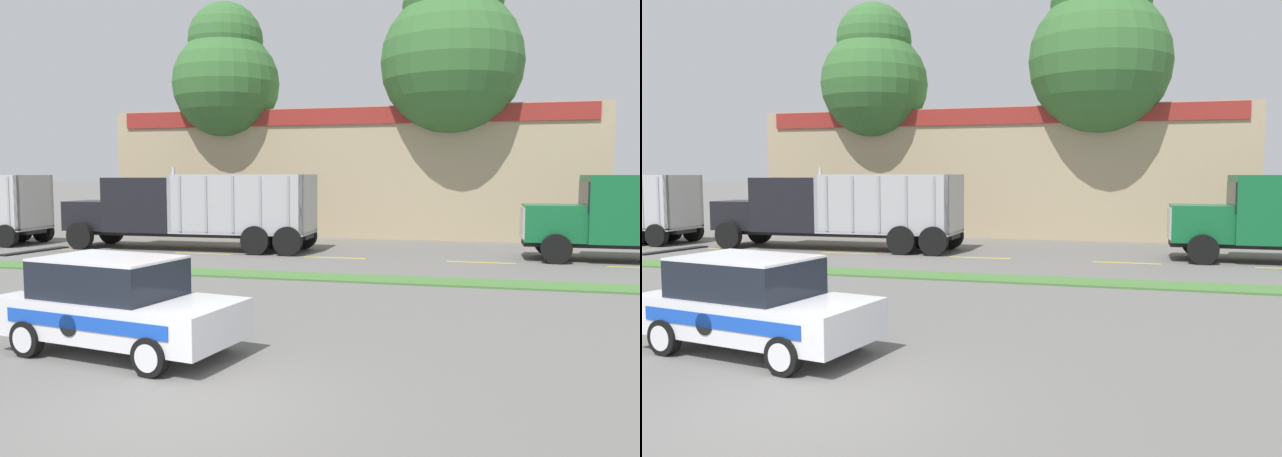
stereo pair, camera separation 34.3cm
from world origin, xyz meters
The scene contains 11 objects.
ground_plane centered at (0.00, 0.00, 0.00)m, with size 600.00×600.00×0.00m, color slate.
grass_verge centered at (0.00, 10.80, 0.03)m, with size 120.00×1.34×0.06m, color #477538.
centre_line_2 centered at (-12.03, 15.47, 0.00)m, with size 2.40×0.14×0.01m, color yellow.
centre_line_3 centered at (-6.63, 15.47, 0.00)m, with size 2.40×0.14×0.01m, color yellow.
centre_line_4 centered at (-1.23, 15.47, 0.00)m, with size 2.40×0.14×0.01m, color yellow.
centre_line_5 centered at (4.17, 15.47, 0.00)m, with size 2.40×0.14×0.01m, color yellow.
dump_truck_lead centered at (-8.75, 16.72, 1.60)m, with size 10.83×2.64×3.45m.
rally_car centered at (-2.22, 2.19, 0.86)m, with size 4.53×2.54×1.72m.
store_building_backdrop centered at (-2.39, 28.67, 3.23)m, with size 24.63×12.10×6.45m.
tree_behind_left centered at (-8.66, 23.18, 8.35)m, with size 5.52×5.52×11.96m.
tree_behind_centre centered at (2.75, 23.00, 9.07)m, with size 6.69×6.69×13.43m.
Camera 2 is at (4.14, -7.39, 3.12)m, focal length 35.00 mm.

